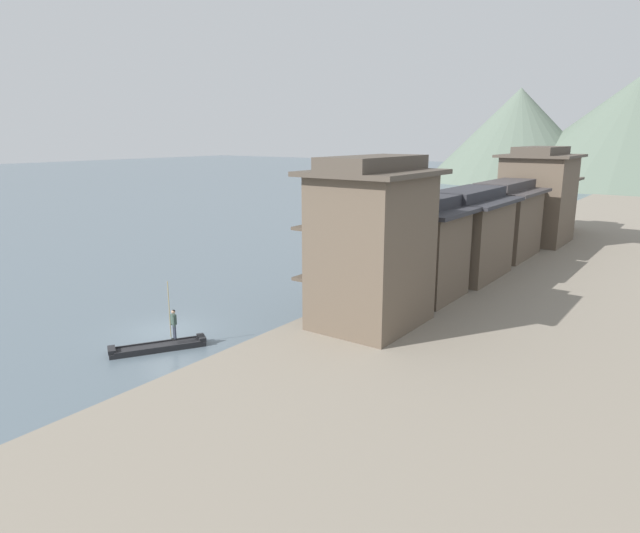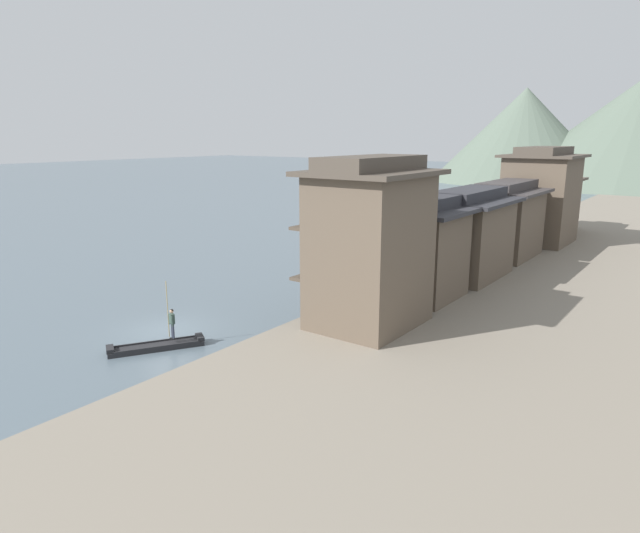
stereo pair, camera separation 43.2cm
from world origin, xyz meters
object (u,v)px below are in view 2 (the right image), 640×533
boatman_person (172,320)px  house_waterfront_end (552,202)px  boat_moored_nearest (502,230)px  boat_moored_third (515,222)px  mooring_post_dock_near (334,299)px  mooring_post_dock_mid (397,273)px  boat_moored_second (426,221)px  mooring_post_dock_far (438,257)px  house_waterfront_far (540,196)px  boat_moored_far (399,274)px  boat_foreground_poled (156,346)px  boat_midriver_drifting (483,216)px  house_waterfront_nearest (370,244)px  house_waterfront_second (422,249)px  house_waterfront_tall (466,234)px  house_waterfront_narrow (505,220)px

boatman_person → house_waterfront_end: (7.36, 43.27, 2.50)m
boat_moored_nearest → boat_moored_third: (-0.85, 7.12, 0.01)m
mooring_post_dock_near → mooring_post_dock_mid: bearing=90.0°
boat_moored_second → boat_moored_third: 11.05m
boat_moored_nearest → mooring_post_dock_far: 23.14m
house_waterfront_far → mooring_post_dock_near: (-3.67, -27.64, -3.84)m
boat_moored_far → boat_moored_second: bearing=111.5°
boatman_person → house_waterfront_far: bearing=77.3°
boat_moored_third → boat_foreground_poled: bearing=-91.4°
boatman_person → mooring_post_dock_near: (4.40, 8.25, -0.05)m
boat_midriver_drifting → house_waterfront_far: size_ratio=0.53×
house_waterfront_nearest → house_waterfront_far: same height
boat_moored_far → mooring_post_dock_far: bearing=45.4°
house_waterfront_second → house_waterfront_tall: bearing=88.5°
house_waterfront_nearest → mooring_post_dock_near: size_ratio=9.63×
boatman_person → boat_moored_nearest: (1.69, 45.33, -1.34)m
boatman_person → mooring_post_dock_mid: boatman_person is taller
boat_moored_nearest → boat_moored_second: boat_moored_second is taller
house_waterfront_second → house_waterfront_tall: (0.17, 6.57, -0.02)m
boat_moored_second → boat_moored_third: size_ratio=0.96×
boat_foreground_poled → house_waterfront_far: (8.49, 36.62, 5.09)m
house_waterfront_far → mooring_post_dock_near: size_ratio=9.63×
boat_moored_nearest → boat_foreground_poled: bearing=-92.6°
mooring_post_dock_near → mooring_post_dock_far: (0.00, 14.14, -0.01)m
boat_midriver_drifting → boat_moored_nearest: bearing=-59.4°
boat_moored_nearest → boat_midriver_drifting: bearing=120.6°
house_waterfront_narrow → mooring_post_dock_mid: 12.84m
boat_moored_second → boat_midriver_drifting: boat_moored_second is taller
boatman_person → mooring_post_dock_mid: bearing=74.4°
boat_moored_second → boat_moored_far: bearing=-68.5°
house_waterfront_second → mooring_post_dock_mid: bearing=139.2°
house_waterfront_second → house_waterfront_narrow: size_ratio=0.81×
boat_moored_second → house_waterfront_nearest: house_waterfront_nearest is taller
mooring_post_dock_mid → boat_midriver_drifting: bearing=102.4°
mooring_post_dock_near → mooring_post_dock_far: bearing=90.0°
boat_moored_second → house_waterfront_tall: (15.55, -26.05, 3.65)m
boat_moored_nearest → house_waterfront_far: 12.49m
boat_midriver_drifting → boat_moored_third: bearing=-30.8°
boatman_person → boat_moored_nearest: boatman_person is taller
house_waterfront_nearest → house_waterfront_far: size_ratio=1.00×
house_waterfront_second → mooring_post_dock_far: size_ratio=6.89×
boat_moored_second → house_waterfront_second: size_ratio=0.63×
boat_moored_second → house_waterfront_end: house_waterfront_end is taller
boatman_person → boat_moored_third: (0.85, 52.45, -1.32)m
house_waterfront_nearest → mooring_post_dock_mid: bearing=109.8°
boat_moored_nearest → house_waterfront_far: bearing=-56.0°
boat_foreground_poled → mooring_post_dock_mid: 17.22m
house_waterfront_second → mooring_post_dock_mid: 4.78m
boat_moored_second → house_waterfront_second: house_waterfront_second is taller
boat_moored_nearest → boat_moored_third: bearing=96.8°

